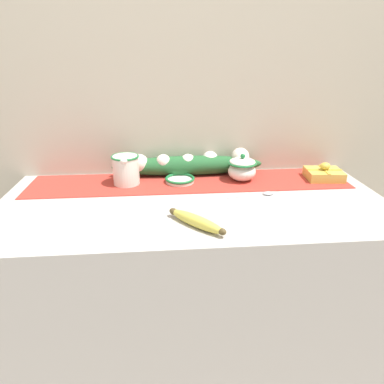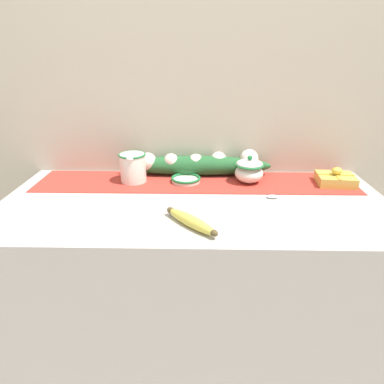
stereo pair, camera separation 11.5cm
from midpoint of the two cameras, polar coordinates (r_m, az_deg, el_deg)
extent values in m
plane|color=gray|center=(1.78, -1.91, -29.22)|extent=(12.00, 12.00, 0.00)
cube|color=#B7B2AD|center=(1.45, -2.15, -18.08)|extent=(1.37, 0.63, 0.90)
cube|color=#B7AD99|center=(1.45, -3.30, 14.79)|extent=(2.17, 0.04, 2.40)
cube|color=#B23328|center=(1.37, -2.82, 1.65)|extent=(1.26, 0.25, 0.00)
cylinder|color=white|center=(1.37, -13.33, 3.56)|extent=(0.10, 0.10, 0.11)
torus|color=#1E7038|center=(1.35, -13.53, 5.72)|extent=(0.11, 0.11, 0.01)
torus|color=white|center=(1.42, -13.04, 4.74)|extent=(0.06, 0.01, 0.06)
ellipsoid|color=white|center=(1.31, -13.79, 5.00)|extent=(0.03, 0.02, 0.02)
ellipsoid|color=white|center=(1.38, 5.97, 3.40)|extent=(0.11, 0.11, 0.07)
torus|color=#1E7038|center=(1.37, 6.03, 4.78)|extent=(0.11, 0.11, 0.01)
ellipsoid|color=white|center=(1.37, 6.04, 5.01)|extent=(0.10, 0.10, 0.03)
sphere|color=#1E7038|center=(1.36, 6.08, 5.93)|extent=(0.02, 0.02, 0.02)
cylinder|color=white|center=(1.37, -4.42, 1.83)|extent=(0.11, 0.11, 0.01)
torus|color=#1E7038|center=(1.37, -4.44, 2.22)|extent=(0.12, 0.12, 0.01)
ellipsoid|color=#DBCC4C|center=(1.02, -2.45, -4.94)|extent=(0.17, 0.18, 0.04)
ellipsoid|color=brown|center=(1.09, -6.08, -3.34)|extent=(0.04, 0.04, 0.02)
ellipsoid|color=brown|center=(0.97, 1.66, -6.72)|extent=(0.03, 0.03, 0.02)
cube|color=#B7B7BC|center=(1.24, 6.28, -0.81)|extent=(0.14, 0.03, 0.00)
ellipsoid|color=#B7B7BC|center=(1.27, 10.09, -0.24)|extent=(0.05, 0.04, 0.01)
cube|color=gold|center=(1.48, 19.07, 2.77)|extent=(0.15, 0.13, 0.04)
cube|color=gold|center=(1.47, 19.17, 3.51)|extent=(0.14, 0.02, 0.00)
cube|color=gold|center=(1.47, 19.17, 3.51)|extent=(0.02, 0.12, 0.00)
ellipsoid|color=gold|center=(1.47, 19.25, 4.06)|extent=(0.04, 0.04, 0.03)
ellipsoid|color=#235B2D|center=(1.44, -2.98, 4.40)|extent=(0.63, 0.09, 0.08)
sphere|color=silver|center=(1.43, -11.09, 4.67)|extent=(0.08, 0.08, 0.08)
sphere|color=silver|center=(1.42, -7.13, 5.04)|extent=(0.06, 0.06, 0.06)
sphere|color=silver|center=(1.43, -3.00, 5.08)|extent=(0.06, 0.06, 0.06)
sphere|color=silver|center=(1.45, 0.76, 5.49)|extent=(0.07, 0.07, 0.07)
sphere|color=silver|center=(1.45, 5.80, 5.80)|extent=(0.08, 0.08, 0.08)
camera|label=1|loc=(0.06, -92.86, -1.19)|focal=32.00mm
camera|label=2|loc=(0.06, 87.14, 1.19)|focal=32.00mm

